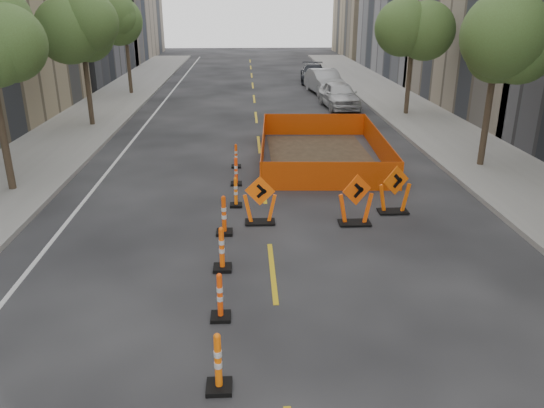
{
  "coord_description": "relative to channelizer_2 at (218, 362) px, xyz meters",
  "views": [
    {
      "loc": [
        -0.57,
        -7.14,
        5.97
      ],
      "look_at": [
        0.07,
        5.61,
        1.1
      ],
      "focal_mm": 35.0,
      "sensor_mm": 36.0,
      "label": 1
    }
  ],
  "objects": [
    {
      "name": "channelizer_6",
      "position": [
        0.17,
        8.38,
        -0.06
      ],
      "size": [
        0.38,
        0.38,
        0.95
      ],
      "primitive_type": null,
      "color": "orange",
      "rests_on": "ground"
    },
    {
      "name": "sidewalk_left",
      "position": [
        -7.91,
        12.04,
        -0.47
      ],
      "size": [
        4.0,
        90.0,
        0.15
      ],
      "primitive_type": "cube",
      "color": "gray",
      "rests_on": "ground"
    },
    {
      "name": "parked_car_far",
      "position": [
        5.91,
        35.52,
        0.16
      ],
      "size": [
        2.39,
        5.01,
        1.41
      ],
      "primitive_type": "imported",
      "rotation": [
        0.0,
        0.0,
        -0.09
      ],
      "color": "black",
      "rests_on": "ground"
    },
    {
      "name": "chevron_sign_center",
      "position": [
        3.58,
        6.78,
        0.22
      ],
      "size": [
        1.16,
        0.91,
        1.52
      ],
      "primitive_type": null,
      "rotation": [
        0.0,
        0.0,
        0.34
      ],
      "color": "#F14F0A",
      "rests_on": "ground"
    },
    {
      "name": "tree_r_c",
      "position": [
        9.49,
        22.04,
        3.98
      ],
      "size": [
        2.8,
        2.8,
        5.95
      ],
      "color": "#382B1E",
      "rests_on": "ground"
    },
    {
      "name": "chevron_sign_left",
      "position": [
        0.87,
        6.98,
        0.17
      ],
      "size": [
        1.04,
        0.73,
        1.43
      ],
      "primitive_type": null,
      "rotation": [
        0.0,
        0.0,
        -0.18
      ],
      "color": "#FF5D0A",
      "rests_on": "ground"
    },
    {
      "name": "safety_fence",
      "position": [
        3.57,
        13.73,
        -0.04
      ],
      "size": [
        5.19,
        8.34,
        1.01
      ],
      "primitive_type": null,
      "rotation": [
        0.0,
        0.0,
        -0.05
      ],
      "color": "#D9420B",
      "rests_on": "ground"
    },
    {
      "name": "ground_plane",
      "position": [
        1.09,
        0.04,
        -0.54
      ],
      "size": [
        140.0,
        140.0,
        0.0
      ],
      "primitive_type": "plane",
      "color": "black"
    },
    {
      "name": "tree_l_d",
      "position": [
        -7.31,
        30.04,
        3.98
      ],
      "size": [
        2.8,
        2.8,
        5.95
      ],
      "color": "#382B1E",
      "rests_on": "ground"
    },
    {
      "name": "parked_car_mid",
      "position": [
        6.02,
        30.0,
        0.28
      ],
      "size": [
        2.41,
        5.17,
        1.64
      ],
      "primitive_type": "imported",
      "rotation": [
        0.0,
        0.0,
        0.14
      ],
      "color": "#A2A3A7",
      "rests_on": "ground"
    },
    {
      "name": "tree_l_c",
      "position": [
        -7.31,
        20.04,
        3.98
      ],
      "size": [
        2.8,
        2.8,
        5.95
      ],
      "color": "#382B1E",
      "rests_on": "ground"
    },
    {
      "name": "channelizer_7",
      "position": [
        0.14,
        10.48,
        -0.05
      ],
      "size": [
        0.39,
        0.39,
        0.99
      ],
      "primitive_type": null,
      "color": "#FF400A",
      "rests_on": "ground"
    },
    {
      "name": "chevron_sign_right",
      "position": [
        4.92,
        7.6,
        0.2
      ],
      "size": [
        1.14,
        0.91,
        1.49
      ],
      "primitive_type": null,
      "rotation": [
        0.0,
        0.0,
        0.37
      ],
      "color": "#DB5309",
      "rests_on": "ground"
    },
    {
      "name": "sidewalk_right",
      "position": [
        10.09,
        12.04,
        -0.47
      ],
      "size": [
        4.0,
        90.0,
        0.15
      ],
      "primitive_type": "cube",
      "color": "gray",
      "rests_on": "ground"
    },
    {
      "name": "channelizer_8",
      "position": [
        0.11,
        12.58,
        -0.08
      ],
      "size": [
        0.36,
        0.36,
        0.93
      ],
      "primitive_type": null,
      "color": "#E14709",
      "rests_on": "ground"
    },
    {
      "name": "tree_r_b",
      "position": [
        9.49,
        12.04,
        3.98
      ],
      "size": [
        2.8,
        2.8,
        5.95
      ],
      "color": "#382B1E",
      "rests_on": "ground"
    },
    {
      "name": "parked_car_near",
      "position": [
        6.14,
        24.63,
        0.24
      ],
      "size": [
        2.2,
        4.69,
        1.55
      ],
      "primitive_type": "imported",
      "rotation": [
        0.0,
        0.0,
        0.08
      ],
      "color": "silver",
      "rests_on": "ground"
    },
    {
      "name": "channelizer_3",
      "position": [
        -0.06,
        2.1,
        -0.03
      ],
      "size": [
        0.4,
        0.4,
        1.02
      ],
      "primitive_type": null,
      "color": "#EE440A",
      "rests_on": "ground"
    },
    {
      "name": "channelizer_5",
      "position": [
        -0.12,
        6.29,
        0.02
      ],
      "size": [
        0.44,
        0.44,
        1.12
      ],
      "primitive_type": null,
      "color": "#DB4609",
      "rests_on": "ground"
    },
    {
      "name": "channelizer_2",
      "position": [
        0.0,
        0.0,
        0.0
      ],
      "size": [
        0.43,
        0.43,
        1.08
      ],
      "primitive_type": null,
      "color": "orange",
      "rests_on": "ground"
    },
    {
      "name": "channelizer_4",
      "position": [
        -0.1,
        4.19,
        0.01
      ],
      "size": [
        0.43,
        0.43,
        1.1
      ],
      "primitive_type": null,
      "color": "#F6560A",
      "rests_on": "ground"
    }
  ]
}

